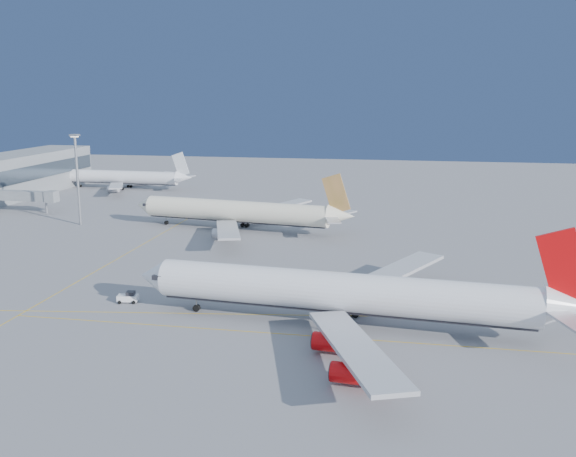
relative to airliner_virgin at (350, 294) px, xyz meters
The scene contains 8 objects.
ground 18.33m from the airliner_virgin, 149.96° to the left, with size 500.00×500.00×0.00m, color slate.
jet_bridge 135.07m from the airliner_virgin, 143.28° to the left, with size 23.60×3.60×6.90m.
taxiway_lines 33.91m from the airliner_virgin, 153.17° to the left, with size 118.86×140.00×0.02m.
airliner_virgin is the anchor object (origin of this frame).
airliner_etihad 76.39m from the airliner_virgin, 117.92° to the left, with size 63.66×58.27×16.64m.
airliner_third 165.49m from the airliner_virgin, 126.58° to the left, with size 54.65×50.45×14.68m.
pushback_tug 40.36m from the airliner_virgin, behind, with size 3.83×2.69×2.01m.
light_mast 105.96m from the airliner_virgin, 141.07° to the left, with size 2.19×2.19×25.35m.
Camera 1 is at (23.35, -105.96, 36.75)m, focal length 40.00 mm.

